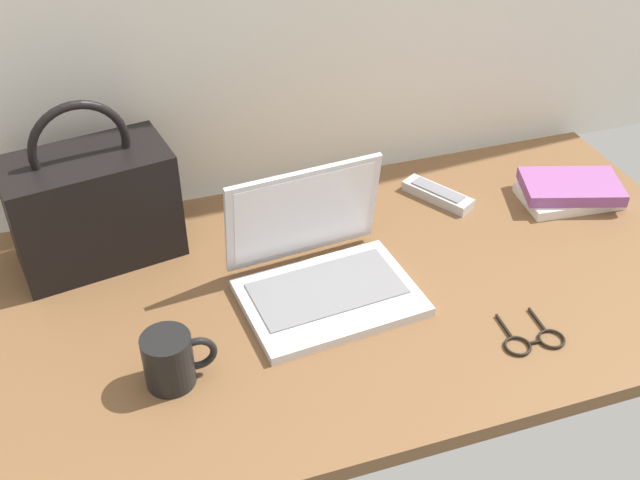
{
  "coord_description": "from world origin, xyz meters",
  "views": [
    {
      "loc": [
        -0.33,
        -1.02,
        0.95
      ],
      "look_at": [
        0.01,
        0.0,
        0.15
      ],
      "focal_mm": 42.96,
      "sensor_mm": 36.0,
      "label": 1
    }
  ],
  "objects_px": {
    "laptop": "(321,268)",
    "eyeglasses": "(534,341)",
    "coffee_mug": "(171,359)",
    "remote_control_near": "(438,194)",
    "book_stack": "(570,191)",
    "handbag": "(93,205)"
  },
  "relations": [
    {
      "from": "coffee_mug",
      "to": "book_stack",
      "type": "xyz_separation_m",
      "value": [
        0.9,
        0.25,
        -0.02
      ]
    },
    {
      "from": "coffee_mug",
      "to": "eyeglasses",
      "type": "xyz_separation_m",
      "value": [
        0.6,
        -0.11,
        -0.04
      ]
    },
    {
      "from": "coffee_mug",
      "to": "eyeglasses",
      "type": "relative_size",
      "value": 1.05
    },
    {
      "from": "coffee_mug",
      "to": "remote_control_near",
      "type": "bearing_deg",
      "value": 28.78
    },
    {
      "from": "eyeglasses",
      "to": "laptop",
      "type": "bearing_deg",
      "value": 139.92
    },
    {
      "from": "book_stack",
      "to": "coffee_mug",
      "type": "bearing_deg",
      "value": -164.2
    },
    {
      "from": "handbag",
      "to": "book_stack",
      "type": "distance_m",
      "value": 0.99
    },
    {
      "from": "coffee_mug",
      "to": "remote_control_near",
      "type": "distance_m",
      "value": 0.72
    },
    {
      "from": "coffee_mug",
      "to": "eyeglasses",
      "type": "bearing_deg",
      "value": -10.09
    },
    {
      "from": "handbag",
      "to": "coffee_mug",
      "type": "bearing_deg",
      "value": -78.54
    },
    {
      "from": "remote_control_near",
      "to": "eyeglasses",
      "type": "xyz_separation_m",
      "value": [
        -0.03,
        -0.45,
        -0.01
      ]
    },
    {
      "from": "coffee_mug",
      "to": "eyeglasses",
      "type": "distance_m",
      "value": 0.61
    },
    {
      "from": "handbag",
      "to": "eyeglasses",
      "type": "bearing_deg",
      "value": -35.59
    },
    {
      "from": "laptop",
      "to": "remote_control_near",
      "type": "bearing_deg",
      "value": 31.15
    },
    {
      "from": "laptop",
      "to": "eyeglasses",
      "type": "height_order",
      "value": "laptop"
    },
    {
      "from": "handbag",
      "to": "book_stack",
      "type": "relative_size",
      "value": 1.42
    },
    {
      "from": "coffee_mug",
      "to": "handbag",
      "type": "relative_size",
      "value": 0.36
    },
    {
      "from": "book_stack",
      "to": "handbag",
      "type": "bearing_deg",
      "value": 172.91
    },
    {
      "from": "laptop",
      "to": "remote_control_near",
      "type": "xyz_separation_m",
      "value": [
        0.33,
        0.2,
        -0.03
      ]
    },
    {
      "from": "remote_control_near",
      "to": "eyeglasses",
      "type": "distance_m",
      "value": 0.45
    },
    {
      "from": "laptop",
      "to": "eyeglasses",
      "type": "distance_m",
      "value": 0.39
    },
    {
      "from": "coffee_mug",
      "to": "remote_control_near",
      "type": "relative_size",
      "value": 0.74
    }
  ]
}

